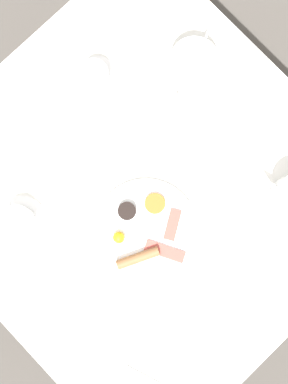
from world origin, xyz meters
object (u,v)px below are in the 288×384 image
object	(u,v)px
fork_by_plate	(153,382)
knife_by_plate	(212,305)
breakfast_plate	(144,232)
teacup_with_saucer_left	(18,221)
napkin_folded	(75,154)
teacup_with_saucer_right	(94,77)
teapot_far	(193,67)

from	to	relation	value
fork_by_plate	knife_by_plate	distance (m)	0.25
breakfast_plate	teacup_with_saucer_left	distance (m)	0.33
breakfast_plate	napkin_folded	size ratio (longest dim) A/B	1.56
teacup_with_saucer_left	fork_by_plate	xyz separation A→B (m)	(0.55, -0.03, -0.02)
teacup_with_saucer_left	teacup_with_saucer_right	size ratio (longest dim) A/B	1.00
teapot_far	knife_by_plate	bearing A→B (deg)	-151.02
teacup_with_saucer_left	napkin_folded	xyz separation A→B (m)	(-0.03, 0.23, -0.02)
breakfast_plate	napkin_folded	bearing A→B (deg)	178.12
knife_by_plate	teacup_with_saucer_right	bearing A→B (deg)	163.51
fork_by_plate	teacup_with_saucer_right	bearing A→B (deg)	147.31
teacup_with_saucer_left	napkin_folded	distance (m)	0.23
teacup_with_saucer_left	napkin_folded	size ratio (longest dim) A/B	0.76
breakfast_plate	teacup_with_saucer_left	bearing A→B (deg)	-138.87
teapot_far	teacup_with_saucer_left	world-z (taller)	teapot_far
napkin_folded	knife_by_plate	world-z (taller)	napkin_folded
breakfast_plate	teapot_far	bearing A→B (deg)	119.88
teapot_far	napkin_folded	size ratio (longest dim) A/B	1.12
napkin_folded	fork_by_plate	distance (m)	0.64
teacup_with_saucer_left	napkin_folded	bearing A→B (deg)	98.32
teacup_with_saucer_left	teacup_with_saucer_right	xyz separation A→B (m)	(-0.15, 0.41, 0.00)
teacup_with_saucer_left	napkin_folded	world-z (taller)	teacup_with_saucer_left
teapot_far	fork_by_plate	xyz separation A→B (m)	(0.52, -0.65, -0.05)
breakfast_plate	teacup_with_saucer_right	xyz separation A→B (m)	(-0.40, 0.19, 0.02)
napkin_folded	knife_by_plate	bearing A→B (deg)	-1.36
napkin_folded	knife_by_plate	distance (m)	0.55
teacup_with_saucer_right	napkin_folded	size ratio (longest dim) A/B	0.76
teacup_with_saucer_right	knife_by_plate	distance (m)	0.69
teacup_with_saucer_right	knife_by_plate	size ratio (longest dim) A/B	0.71
teapot_far	teacup_with_saucer_left	distance (m)	0.62
teapot_far	fork_by_plate	world-z (taller)	teapot_far
teapot_far	fork_by_plate	size ratio (longest dim) A/B	1.23
teapot_far	napkin_folded	world-z (taller)	teapot_far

